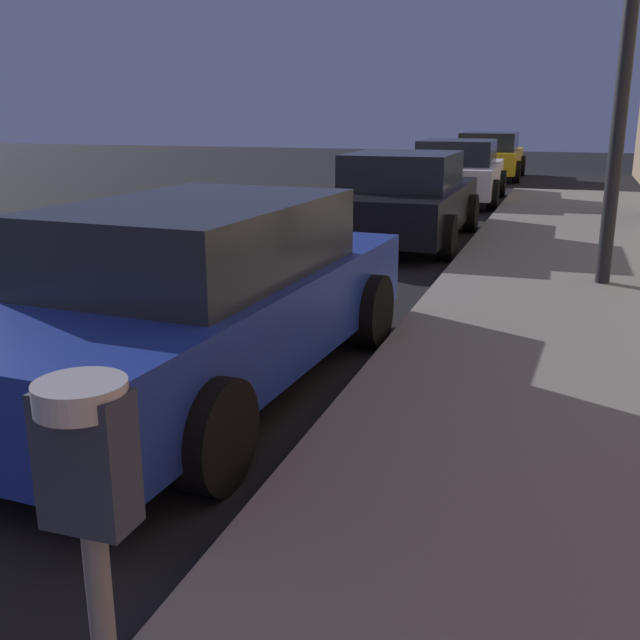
# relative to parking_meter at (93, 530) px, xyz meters

# --- Properties ---
(parking_meter) EXTENTS (0.19, 0.19, 1.38)m
(parking_meter) POSITION_rel_parking_meter_xyz_m (0.00, 0.00, 0.00)
(parking_meter) COLOR #59595B
(parking_meter) RESTS_ON sidewalk
(car_blue) EXTENTS (2.17, 4.65, 1.43)m
(car_blue) POSITION_rel_parking_meter_xyz_m (-1.66, 3.66, -0.48)
(car_blue) COLOR navy
(car_blue) RESTS_ON ground
(car_black) EXTENTS (2.12, 4.47, 1.43)m
(car_black) POSITION_rel_parking_meter_xyz_m (-1.66, 10.61, -0.49)
(car_black) COLOR black
(car_black) RESTS_ON ground
(car_white) EXTENTS (2.20, 4.40, 1.43)m
(car_white) POSITION_rel_parking_meter_xyz_m (-1.66, 16.41, -0.49)
(car_white) COLOR silver
(car_white) RESTS_ON ground
(car_yellow_cab) EXTENTS (2.17, 4.36, 1.43)m
(car_yellow_cab) POSITION_rel_parking_meter_xyz_m (-1.66, 23.08, -0.48)
(car_yellow_cab) COLOR gold
(car_yellow_cab) RESTS_ON ground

